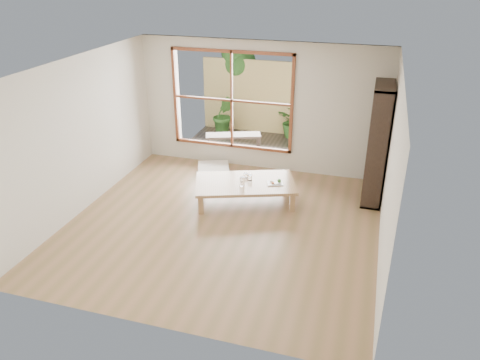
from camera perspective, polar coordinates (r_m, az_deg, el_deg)
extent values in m
plane|color=#9F754F|center=(7.81, -2.07, -5.36)|extent=(5.00, 5.00, 0.00)
cube|color=#A78051|center=(8.35, 0.64, -0.41)|extent=(1.99, 1.52, 0.05)
cube|color=#A78051|center=(8.06, -4.80, -3.03)|extent=(0.11, 0.11, 0.33)
cube|color=#A78051|center=(8.79, -4.70, -0.50)|extent=(0.11, 0.11, 0.33)
cube|color=#A78051|center=(8.16, 6.37, -2.73)|extent=(0.11, 0.11, 0.33)
cube|color=#A78051|center=(8.88, 5.55, -0.25)|extent=(0.11, 0.11, 0.33)
cube|color=white|center=(9.73, -3.25, 1.45)|extent=(0.81, 0.81, 0.09)
cube|color=#32241C|center=(8.53, 16.44, 4.22)|extent=(0.34, 0.95, 2.11)
cylinder|color=silver|center=(8.16, 0.25, -0.21)|extent=(0.08, 0.08, 0.16)
cylinder|color=silver|center=(8.37, 1.22, 0.28)|extent=(0.08, 0.08, 0.11)
cylinder|color=silver|center=(8.48, 0.71, 0.55)|extent=(0.07, 0.07, 0.09)
cylinder|color=silver|center=(8.36, 0.32, 0.15)|extent=(0.07, 0.07, 0.08)
cube|color=white|center=(8.29, 4.29, -0.41)|extent=(0.32, 0.28, 0.02)
sphere|color=#487E32|center=(8.29, 4.81, -0.09)|extent=(0.07, 0.07, 0.07)
cube|color=orange|center=(8.25, 4.03, -0.37)|extent=(0.06, 0.05, 0.02)
cube|color=beige|center=(8.32, 3.88, -0.15)|extent=(0.07, 0.07, 0.02)
cylinder|color=silver|center=(8.22, 4.40, -0.51)|extent=(0.15, 0.06, 0.01)
cube|color=#342D26|center=(11.04, 0.83, 4.23)|extent=(2.80, 2.00, 0.05)
cube|color=#32241C|center=(10.54, -0.83, 5.45)|extent=(1.27, 0.76, 0.05)
cube|color=#32241C|center=(10.47, -3.93, 4.10)|extent=(0.08, 0.08, 0.34)
cube|color=#32241C|center=(10.73, -3.94, 4.64)|extent=(0.08, 0.08, 0.34)
cube|color=#32241C|center=(10.53, 2.35, 4.26)|extent=(0.08, 0.08, 0.34)
cube|color=#32241C|center=(10.78, 2.19, 4.80)|extent=(0.08, 0.08, 0.34)
cube|color=#D9C46F|center=(11.67, 2.22, 10.07)|extent=(2.80, 0.06, 1.80)
imported|color=#306424|center=(11.43, 6.59, 7.12)|extent=(0.89, 0.83, 0.81)
imported|color=#306424|center=(11.54, -1.94, 7.98)|extent=(0.69, 0.63, 1.01)
cylinder|color=#4C3D2D|center=(12.16, -0.67, 10.23)|extent=(0.14, 0.14, 1.60)
sphere|color=#306424|center=(11.93, -0.13, 14.13)|extent=(0.84, 0.84, 0.84)
sphere|color=#306424|center=(12.12, -1.27, 13.34)|extent=(0.70, 0.70, 0.70)
sphere|color=#306424|center=(11.81, -0.71, 15.25)|extent=(0.64, 0.64, 0.64)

